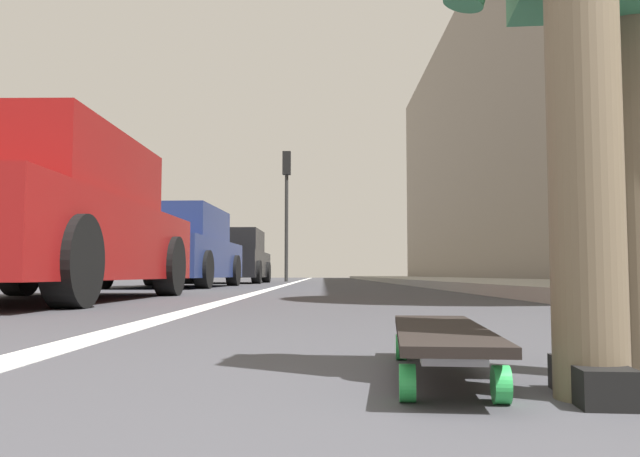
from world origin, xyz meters
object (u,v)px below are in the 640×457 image
object	(u,v)px
parked_car_near	(40,221)
parked_car_far	(230,258)
parked_car_mid	(175,249)
traffic_light	(287,192)
skateboard	(441,336)

from	to	relation	value
parked_car_near	parked_car_far	xyz separation A→B (m)	(12.09, -0.00, -0.03)
parked_car_mid	traffic_light	xyz separation A→B (m)	(9.89, -1.55, 2.36)
parked_car_mid	parked_car_far	bearing A→B (deg)	-2.32
skateboard	parked_car_far	bearing A→B (deg)	9.79
parked_car_mid	traffic_light	size ratio (longest dim) A/B	1.02
parked_car_near	parked_car_far	size ratio (longest dim) A/B	1.09
skateboard	parked_car_far	xyz separation A→B (m)	(16.44, 2.84, 0.60)
parked_car_far	parked_car_mid	bearing A→B (deg)	177.68
skateboard	parked_car_near	distance (m)	5.23
parked_car_mid	parked_car_near	bearing A→B (deg)	-177.94
parked_car_far	traffic_light	xyz separation A→B (m)	(4.16, -1.31, 2.38)
skateboard	parked_car_near	world-z (taller)	parked_car_near
parked_car_near	parked_car_mid	bearing A→B (deg)	2.06
traffic_light	parked_car_near	bearing A→B (deg)	175.37
parked_car_mid	parked_car_far	size ratio (longest dim) A/B	1.13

